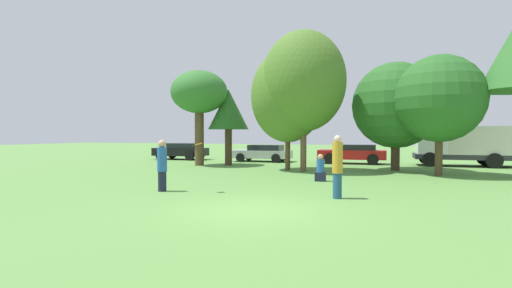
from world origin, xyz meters
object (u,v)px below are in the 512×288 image
Objects in this scene: frisbee at (199,144)px; tree_1 at (228,110)px; bystander_sitting at (320,170)px; delivery_truck_white at (465,145)px; tree_3 at (304,81)px; tree_4 at (396,105)px; person_thrower at (162,165)px; person_catcher at (337,166)px; tree_2 at (288,96)px; parked_car_black at (181,151)px; parked_car_silver at (263,153)px; tree_5 at (439,99)px; tree_0 at (199,93)px; parked_car_red at (353,153)px.

frisbee is 11.35m from tree_1.
delivery_truck_white is at bearing 55.24° from bystander_sitting.
tree_3 reaches higher than delivery_truck_white.
frisbee is 0.05× the size of tree_4.
frisbee is at bearing -102.45° from tree_3.
person_thrower is 1.48m from frisbee.
bystander_sitting is 0.24× the size of tree_1.
tree_1 is (-2.13, 10.87, 2.52)m from person_thrower.
person_catcher reaches higher than bystander_sitting.
tree_2 is 1.62× the size of parked_car_black.
bystander_sitting is at bearing -43.29° from tree_1.
tree_1 is at bearing -56.91° from person_catcher.
delivery_truck_white is at bearing 47.33° from person_thrower.
person_catcher is at bearing 0.00° from person_thrower.
tree_4 is 1.39× the size of parked_car_silver.
tree_3 reaches higher than tree_1.
tree_3 reaches higher than parked_car_silver.
tree_2 is at bearing 148.22° from parked_car_black.
tree_4 is (6.36, 10.28, 1.84)m from frisbee.
person_thrower is 0.31× the size of tree_5.
tree_0 is (-5.01, 9.87, 2.81)m from frisbee.
tree_4 reaches higher than parked_car_red.
bystander_sitting is 0.15× the size of tree_3.
parked_car_silver is (-1.04, 14.50, -0.27)m from person_thrower.
tree_1 is 0.82× the size of tree_4.
tree_1 is (-7.94, 10.46, 2.44)m from person_catcher.
bystander_sitting is 0.27× the size of parked_car_silver.
person_thrower is 1.56× the size of bystander_sitting.
person_catcher is at bearing -66.54° from tree_2.
tree_1 reaches higher than parked_car_silver.
tree_0 is 13.36m from tree_5.
tree_2 reaches higher than person_catcher.
person_thrower is at bearing -104.03° from tree_2.
person_catcher is 9.57m from tree_2.
frisbee is (-4.53, -0.22, 0.64)m from person_catcher.
person_thrower reaches higher than bystander_sitting.
tree_5 is (11.65, -2.34, 0.17)m from tree_1.
tree_5 is 18.36m from parked_car_black.
tree_0 reaches higher than person_thrower.
person_thrower is 0.24× the size of tree_3.
person_catcher is at bearing 2.79° from frisbee.
parked_car_black is (-10.66, 6.14, -4.00)m from tree_3.
tree_4 is at bearing 133.99° from tree_5.
frisbee is at bearing 98.33° from parked_car_silver.
tree_2 is 7.27m from parked_car_red.
person_thrower is 6.63× the size of frisbee.
parked_car_silver is at bearing 119.36° from tree_2.
delivery_truck_white is (8.55, 6.18, -3.39)m from tree_3.
tree_5 reaches higher than delivery_truck_white.
delivery_truck_white reaches higher than parked_car_black.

